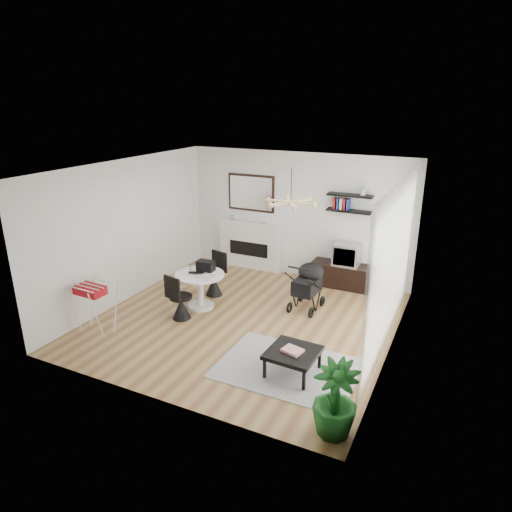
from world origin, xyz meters
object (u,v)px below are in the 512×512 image
at_px(fireplace, 250,239).
at_px(stroller, 308,288).
at_px(crt_tv, 347,254).
at_px(tv_console, 343,275).
at_px(coffee_table, 293,353).
at_px(potted_plant, 335,399).
at_px(drying_rack, 95,307).
at_px(dining_table, 200,285).

relative_size(fireplace, stroller, 2.25).
bearing_deg(crt_tv, tv_console, 176.06).
distance_m(coffee_table, potted_plant, 1.30).
bearing_deg(tv_console, stroller, -104.18).
distance_m(fireplace, potted_plant, 5.65).
xyz_separation_m(fireplace, tv_console, (2.25, -0.16, -0.44)).
bearing_deg(potted_plant, tv_console, 104.15).
bearing_deg(crt_tv, drying_rack, -131.46).
bearing_deg(coffee_table, stroller, 104.23).
distance_m(fireplace, dining_table, 2.32).
height_order(drying_rack, coffee_table, drying_rack).
distance_m(tv_console, drying_rack, 4.92).
relative_size(tv_console, crt_tv, 2.55).
bearing_deg(dining_table, coffee_table, -28.74).
xyz_separation_m(fireplace, stroller, (1.92, -1.45, -0.27)).
xyz_separation_m(fireplace, drying_rack, (-0.98, -3.87, -0.23)).
distance_m(tv_console, crt_tv, 0.48).
distance_m(crt_tv, coffee_table, 3.46).
height_order(fireplace, crt_tv, fireplace).
relative_size(crt_tv, coffee_table, 0.72).
relative_size(drying_rack, stroller, 0.91).
bearing_deg(crt_tv, stroller, -106.18).
bearing_deg(tv_console, drying_rack, -131.02).
bearing_deg(stroller, fireplace, 146.12).
distance_m(crt_tv, stroller, 1.37).
bearing_deg(stroller, tv_console, 79.05).
bearing_deg(potted_plant, dining_table, 145.47).
bearing_deg(coffee_table, dining_table, 151.26).
height_order(tv_console, potted_plant, potted_plant).
distance_m(fireplace, coffee_table, 4.38).
height_order(tv_console, drying_rack, drying_rack).
bearing_deg(dining_table, tv_console, 44.87).
distance_m(dining_table, drying_rack, 1.90).
xyz_separation_m(tv_console, dining_table, (-2.15, -2.14, 0.20)).
relative_size(crt_tv, potted_plant, 0.55).
distance_m(dining_table, stroller, 2.01).
distance_m(crt_tv, potted_plant, 4.50).
bearing_deg(fireplace, coffee_table, -55.59).
height_order(fireplace, coffee_table, fireplace).
xyz_separation_m(tv_console, crt_tv, (0.05, -0.00, 0.47)).
relative_size(crt_tv, stroller, 0.54).
bearing_deg(dining_table, potted_plant, -34.53).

